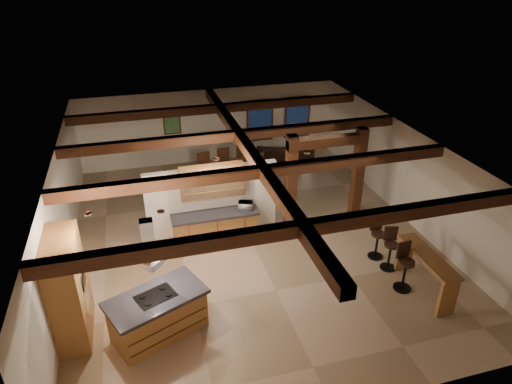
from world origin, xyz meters
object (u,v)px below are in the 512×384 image
(kitchen_island, at_px, (158,314))
(dining_table, at_px, (231,180))
(sofa, at_px, (283,153))
(bar_counter, at_px, (426,267))

(kitchen_island, xyz_separation_m, dining_table, (3.11, 6.48, -0.23))
(sofa, bearing_deg, kitchen_island, 74.00)
(sofa, bearing_deg, dining_table, 53.81)
(kitchen_island, distance_m, bar_counter, 6.44)
(kitchen_island, relative_size, sofa, 1.09)
(bar_counter, bearing_deg, dining_table, 116.02)
(sofa, height_order, bar_counter, bar_counter)
(kitchen_island, xyz_separation_m, bar_counter, (6.43, -0.33, 0.19))
(dining_table, distance_m, sofa, 3.16)
(kitchen_island, bearing_deg, bar_counter, -2.90)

